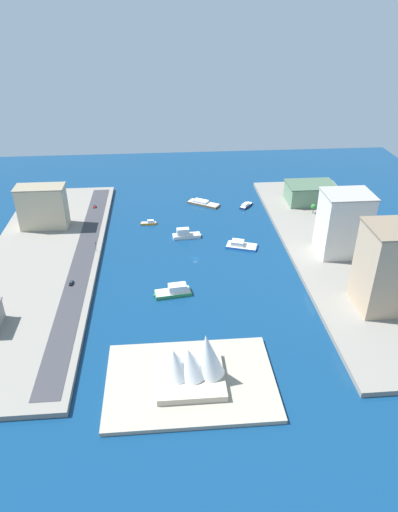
{
  "coord_description": "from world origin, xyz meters",
  "views": [
    {
      "loc": [
        18.29,
        248.58,
        146.48
      ],
      "look_at": [
        -2.07,
        4.19,
        4.04
      ],
      "focal_mm": 32.12,
      "sensor_mm": 36.0,
      "label": 1
    }
  ],
  "objects_px": {
    "barge_flat_brown": "(203,203)",
    "office_block_beige": "(43,207)",
    "terminal_long_green": "(310,193)",
    "hotel_broad_white": "(344,224)",
    "traffic_light_waterfront": "(96,245)",
    "pickup_red": "(94,206)",
    "opera_landmark": "(193,364)",
    "water_taxi_orange": "(149,223)",
    "apartment_midrise_tan": "(389,268)",
    "patrol_launch_navy": "(246,205)",
    "ferry_green_doubledeck": "(174,291)",
    "ferry_white_commuter": "(186,234)",
    "catamaran_blue": "(240,245)",
    "suv_black": "(71,283)"
  },
  "relations": [
    {
      "from": "catamaran_blue",
      "to": "suv_black",
      "type": "bearing_deg",
      "value": 21.05
    },
    {
      "from": "suv_black",
      "to": "pickup_red",
      "type": "distance_m",
      "value": 106.07
    },
    {
      "from": "water_taxi_orange",
      "to": "barge_flat_brown",
      "type": "xyz_separation_m",
      "value": [
        -42.06,
        -32.07,
        0.09
      ]
    },
    {
      "from": "terminal_long_green",
      "to": "office_block_beige",
      "type": "height_order",
      "value": "office_block_beige"
    },
    {
      "from": "water_taxi_orange",
      "to": "patrol_launch_navy",
      "type": "xyz_separation_m",
      "value": [
        -75.32,
        -24.87,
        0.05
      ]
    },
    {
      "from": "office_block_beige",
      "to": "opera_landmark",
      "type": "height_order",
      "value": "office_block_beige"
    },
    {
      "from": "opera_landmark",
      "to": "hotel_broad_white",
      "type": "bearing_deg",
      "value": -134.6
    },
    {
      "from": "traffic_light_waterfront",
      "to": "water_taxi_orange",
      "type": "bearing_deg",
      "value": -127.96
    },
    {
      "from": "barge_flat_brown",
      "to": "office_block_beige",
      "type": "relative_size",
      "value": 0.78
    },
    {
      "from": "terminal_long_green",
      "to": "ferry_green_doubledeck",
      "type": "bearing_deg",
      "value": 46.01
    },
    {
      "from": "water_taxi_orange",
      "to": "terminal_long_green",
      "type": "distance_m",
      "value": 127.72
    },
    {
      "from": "ferry_green_doubledeck",
      "to": "ferry_white_commuter",
      "type": "xyz_separation_m",
      "value": [
        -10.08,
        -67.14,
        0.17
      ]
    },
    {
      "from": "ferry_white_commuter",
      "to": "opera_landmark",
      "type": "relative_size",
      "value": 0.71
    },
    {
      "from": "patrol_launch_navy",
      "to": "ferry_white_commuter",
      "type": "height_order",
      "value": "ferry_white_commuter"
    },
    {
      "from": "pickup_red",
      "to": "opera_landmark",
      "type": "xyz_separation_m",
      "value": [
        -62.51,
        184.29,
        7.16
      ]
    },
    {
      "from": "patrol_launch_navy",
      "to": "traffic_light_waterfront",
      "type": "relative_size",
      "value": 2.11
    },
    {
      "from": "suv_black",
      "to": "ferry_green_doubledeck",
      "type": "bearing_deg",
      "value": 169.29
    },
    {
      "from": "patrol_launch_navy",
      "to": "ferry_white_commuter",
      "type": "relative_size",
      "value": 0.66
    },
    {
      "from": "water_taxi_orange",
      "to": "terminal_long_green",
      "type": "height_order",
      "value": "terminal_long_green"
    },
    {
      "from": "catamaran_blue",
      "to": "terminal_long_green",
      "type": "height_order",
      "value": "terminal_long_green"
    },
    {
      "from": "opera_landmark",
      "to": "terminal_long_green",
      "type": "bearing_deg",
      "value": -119.94
    },
    {
      "from": "water_taxi_orange",
      "to": "patrol_launch_navy",
      "type": "distance_m",
      "value": 79.32
    },
    {
      "from": "ferry_green_doubledeck",
      "to": "office_block_beige",
      "type": "bearing_deg",
      "value": -44.97
    },
    {
      "from": "patrol_launch_navy",
      "to": "apartment_midrise_tan",
      "type": "xyz_separation_m",
      "value": [
        -48.09,
        137.19,
        24.46
      ]
    },
    {
      "from": "catamaran_blue",
      "to": "terminal_long_green",
      "type": "distance_m",
      "value": 90.81
    },
    {
      "from": "patrol_launch_navy",
      "to": "barge_flat_brown",
      "type": "distance_m",
      "value": 34.03
    },
    {
      "from": "hotel_broad_white",
      "to": "pickup_red",
      "type": "bearing_deg",
      "value": -27.01
    },
    {
      "from": "terminal_long_green",
      "to": "apartment_midrise_tan",
      "type": "relative_size",
      "value": 0.8
    },
    {
      "from": "water_taxi_orange",
      "to": "ferry_green_doubledeck",
      "type": "bearing_deg",
      "value": 99.58
    },
    {
      "from": "office_block_beige",
      "to": "apartment_midrise_tan",
      "type": "relative_size",
      "value": 0.72
    },
    {
      "from": "ferry_white_commuter",
      "to": "traffic_light_waterfront",
      "type": "distance_m",
      "value": 61.35
    },
    {
      "from": "office_block_beige",
      "to": "terminal_long_green",
      "type": "bearing_deg",
      "value": -172.25
    },
    {
      "from": "suv_black",
      "to": "pickup_red",
      "type": "bearing_deg",
      "value": -90.56
    },
    {
      "from": "apartment_midrise_tan",
      "to": "ferry_white_commuter",
      "type": "bearing_deg",
      "value": -42.41
    },
    {
      "from": "ferry_white_commuter",
      "to": "catamaran_blue",
      "type": "distance_m",
      "value": 38.89
    },
    {
      "from": "hotel_broad_white",
      "to": "office_block_beige",
      "type": "bearing_deg",
      "value": -15.35
    },
    {
      "from": "water_taxi_orange",
      "to": "pickup_red",
      "type": "height_order",
      "value": "pickup_red"
    },
    {
      "from": "catamaran_blue",
      "to": "apartment_midrise_tan",
      "type": "height_order",
      "value": "apartment_midrise_tan"
    },
    {
      "from": "ferry_green_doubledeck",
      "to": "catamaran_blue",
      "type": "height_order",
      "value": "ferry_green_doubledeck"
    },
    {
      "from": "terminal_long_green",
      "to": "traffic_light_waterfront",
      "type": "height_order",
      "value": "terminal_long_green"
    },
    {
      "from": "hotel_broad_white",
      "to": "traffic_light_waterfront",
      "type": "bearing_deg",
      "value": -5.07
    },
    {
      "from": "barge_flat_brown",
      "to": "opera_landmark",
      "type": "height_order",
      "value": "opera_landmark"
    },
    {
      "from": "apartment_midrise_tan",
      "to": "opera_landmark",
      "type": "relative_size",
      "value": 1.58
    },
    {
      "from": "office_block_beige",
      "to": "pickup_red",
      "type": "relative_size",
      "value": 7.56
    },
    {
      "from": "water_taxi_orange",
      "to": "hotel_broad_white",
      "type": "xyz_separation_m",
      "value": [
        -120.79,
        55.64,
        21.62
      ]
    },
    {
      "from": "traffic_light_waterfront",
      "to": "pickup_red",
      "type": "bearing_deg",
      "value": -82.62
    },
    {
      "from": "ferry_green_doubledeck",
      "to": "suv_black",
      "type": "xyz_separation_m",
      "value": [
        57.94,
        -10.96,
        1.42
      ]
    },
    {
      "from": "apartment_midrise_tan",
      "to": "catamaran_blue",
      "type": "bearing_deg",
      "value": -49.32
    },
    {
      "from": "ferry_green_doubledeck",
      "to": "terminal_long_green",
      "type": "height_order",
      "value": "terminal_long_green"
    },
    {
      "from": "barge_flat_brown",
      "to": "opera_landmark",
      "type": "xyz_separation_m",
      "value": [
        21.3,
        189.13,
        9.57
      ]
    }
  ]
}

